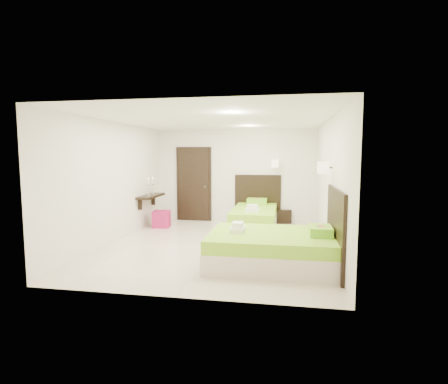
% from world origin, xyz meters
% --- Properties ---
extents(floor, '(5.50, 5.50, 0.00)m').
position_xyz_m(floor, '(0.00, 0.00, 0.00)').
color(floor, beige).
rests_on(floor, ground).
extents(bed_single, '(1.29, 2.15, 1.77)m').
position_xyz_m(bed_single, '(0.65, 1.76, 0.32)').
color(bed_single, beige).
rests_on(bed_single, ground).
extents(bed_double, '(2.14, 1.82, 1.77)m').
position_xyz_m(bed_double, '(1.25, -1.12, 0.31)').
color(bed_double, beige).
rests_on(bed_double, ground).
extents(nightstand, '(0.50, 0.47, 0.38)m').
position_xyz_m(nightstand, '(1.34, 2.79, 0.19)').
color(nightstand, black).
rests_on(nightstand, ground).
extents(ottoman, '(0.49, 0.49, 0.43)m').
position_xyz_m(ottoman, '(-1.80, 1.61, 0.21)').
color(ottoman, '#97144B').
rests_on(ottoman, ground).
extents(door, '(1.02, 0.15, 2.14)m').
position_xyz_m(door, '(-1.20, 2.70, 1.05)').
color(door, black).
rests_on(door, ground).
extents(console_shelf, '(0.35, 1.20, 0.78)m').
position_xyz_m(console_shelf, '(-2.08, 1.60, 0.82)').
color(console_shelf, black).
rests_on(console_shelf, ground).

